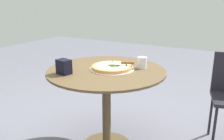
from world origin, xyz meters
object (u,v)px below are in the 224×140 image
Objects in this scene: pizza_on_tray at (112,67)px; pizza_server at (122,63)px; napkin_dispenser at (64,67)px; patio_table at (106,89)px; drinking_cup at (142,63)px.

pizza_on_tray is 1.79× the size of pizza_server.
napkin_dispenser is at bearing -134.54° from pizza_server.
pizza_server reaches higher than patio_table.
pizza_on_tray is 0.09m from pizza_server.
patio_table is 0.20m from pizza_on_tray.
pizza_server reaches higher than pizza_on_tray.
pizza_server is (0.07, 0.04, 0.04)m from pizza_on_tray.
napkin_dispenser is (-0.23, -0.27, 0.23)m from patio_table.
napkin_dispenser is (-0.26, -0.30, 0.04)m from pizza_on_tray.
pizza_on_tray is 0.26m from drinking_cup.
patio_table is at bearing 61.05° from napkin_dispenser.
patio_table is at bearing -144.91° from pizza_server.
pizza_server is 1.84× the size of napkin_dispenser.
drinking_cup is 0.65m from napkin_dispenser.
napkin_dispenser reaches higher than pizza_on_tray.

